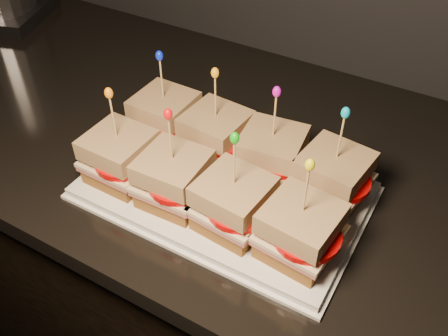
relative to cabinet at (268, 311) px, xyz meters
The scene contains 60 objects.
cabinet is the anchor object (origin of this frame).
granite_slab 0.44m from the cabinet, ahead, with size 2.23×0.66×0.04m, color black.
platter 0.48m from the cabinet, 110.83° to the right, with size 0.41×0.26×0.02m, color white.
platter_rim 0.48m from the cabinet, 110.83° to the right, with size 0.43×0.27×0.01m, color white.
sandwich_0_bread_bot 0.53m from the cabinet, 162.44° to the right, with size 0.09×0.09×0.02m, color #593113.
sandwich_0_ham 0.54m from the cabinet, 162.44° to the right, with size 0.10×0.09×0.01m, color #BF645C.
sandwich_0_cheese 0.55m from the cabinet, 162.44° to the right, with size 0.10×0.10×0.01m, color beige.
sandwich_0_tomato 0.55m from the cabinet, 159.67° to the right, with size 0.09×0.09×0.01m, color #CD0505.
sandwich_0_bread_top 0.57m from the cabinet, 162.44° to the right, with size 0.09×0.09×0.03m, color #612F13.
sandwich_0_pick 0.62m from the cabinet, 162.44° to the right, with size 0.00×0.00×0.09m, color tan.
sandwich_0_frill 0.66m from the cabinet, 162.44° to the right, with size 0.01×0.01×0.02m, color #0C20CC.
sandwich_1_bread_bot 0.50m from the cabinet, 147.19° to the right, with size 0.09×0.09×0.02m, color #593113.
sandwich_1_ham 0.51m from the cabinet, 147.19° to the right, with size 0.10×0.09×0.01m, color #BF645C.
sandwich_1_cheese 0.52m from the cabinet, 147.19° to the right, with size 0.10×0.10×0.01m, color beige.
sandwich_1_tomato 0.53m from the cabinet, 140.98° to the right, with size 0.09×0.09×0.01m, color #CD0505.
sandwich_1_bread_top 0.55m from the cabinet, 147.19° to the right, with size 0.09×0.09×0.03m, color #612F13.
sandwich_1_pick 0.59m from the cabinet, 147.19° to the right, with size 0.00×0.00×0.09m, color tan.
sandwich_1_frill 0.64m from the cabinet, 147.19° to the right, with size 0.01×0.01×0.02m, color orange.
sandwich_2_bread_bot 0.49m from the cabinet, 86.75° to the right, with size 0.09×0.09×0.02m, color #593113.
sandwich_2_ham 0.51m from the cabinet, 86.75° to the right, with size 0.10×0.09×0.01m, color #BF645C.
sandwich_2_cheese 0.51m from the cabinet, 86.75° to the right, with size 0.10×0.10×0.01m, color beige.
sandwich_2_tomato 0.52m from the cabinet, 77.02° to the right, with size 0.09×0.09×0.01m, color #CD0505.
sandwich_2_bread_top 0.54m from the cabinet, 86.75° to the right, with size 0.09×0.09×0.03m, color #612F13.
sandwich_2_pick 0.59m from the cabinet, 86.75° to the right, with size 0.00×0.00×0.09m, color tan.
sandwich_2_frill 0.63m from the cabinet, 86.75° to the right, with size 0.01×0.01×0.02m, color #C610B3.
sandwich_3_bread_bot 0.50m from the cabinet, 30.99° to the right, with size 0.09×0.09×0.02m, color #593113.
sandwich_3_ham 0.52m from the cabinet, 30.99° to the right, with size 0.10×0.09×0.01m, color #BF645C.
sandwich_3_cheese 0.52m from the cabinet, 30.99° to the right, with size 0.10×0.10×0.01m, color beige.
sandwich_3_tomato 0.53m from the cabinet, 30.54° to the right, with size 0.09×0.09×0.01m, color #CD0505.
sandwich_3_bread_top 0.55m from the cabinet, 30.99° to the right, with size 0.09×0.09×0.03m, color #612F13.
sandwich_3_pick 0.59m from the cabinet, 30.99° to the right, with size 0.00×0.00×0.09m, color tan.
sandwich_3_frill 0.64m from the cabinet, 30.99° to the right, with size 0.01×0.01×0.02m, color #0B9FC3.
sandwich_4_bread_bot 0.55m from the cabinet, 137.17° to the right, with size 0.09×0.09×0.02m, color #593113.
sandwich_4_ham 0.57m from the cabinet, 137.17° to the right, with size 0.10×0.09×0.01m, color #BF645C.
sandwich_4_cheese 0.57m from the cabinet, 137.17° to the right, with size 0.10×0.10×0.01m, color beige.
sandwich_4_tomato 0.58m from the cabinet, 134.39° to the right, with size 0.09×0.09×0.01m, color #CD0505.
sandwich_4_bread_top 0.60m from the cabinet, 137.17° to the right, with size 0.09×0.09×0.03m, color #612F13.
sandwich_4_pick 0.64m from the cabinet, 137.17° to the right, with size 0.00×0.00×0.09m, color tan.
sandwich_4_frill 0.68m from the cabinet, 137.17° to the right, with size 0.01×0.01×0.02m, color orange.
sandwich_5_bread_bot 0.53m from the cabinet, 117.91° to the right, with size 0.09×0.09×0.02m, color #593113.
sandwich_5_ham 0.54m from the cabinet, 117.91° to the right, with size 0.10×0.09×0.01m, color #BF645C.
sandwich_5_cheese 0.55m from the cabinet, 117.91° to the right, with size 0.10×0.10×0.01m, color beige.
sandwich_5_tomato 0.55m from the cabinet, 114.12° to the right, with size 0.09×0.09×0.01m, color #CD0505.
sandwich_5_bread_top 0.57m from the cabinet, 117.91° to the right, with size 0.09×0.09×0.03m, color #612F13.
sandwich_5_pick 0.62m from the cabinet, 117.91° to the right, with size 0.00×0.00×0.09m, color tan.
sandwich_5_frill 0.66m from the cabinet, 117.91° to the right, with size 0.01×0.01×0.02m, color red.
sandwich_6_bread_bot 0.52m from the cabinet, 88.89° to the right, with size 0.09×0.09×0.02m, color #593113.
sandwich_6_ham 0.53m from the cabinet, 88.89° to the right, with size 0.10×0.09×0.01m, color #BF645C.
sandwich_6_cheese 0.54m from the cabinet, 88.89° to the right, with size 0.10×0.10×0.01m, color beige.
sandwich_6_tomato 0.55m from the cabinet, 85.22° to the right, with size 0.09×0.09×0.01m, color #CD0505.
sandwich_6_bread_top 0.57m from the cabinet, 88.89° to the right, with size 0.09×0.09×0.03m, color #612F13.
sandwich_6_pick 0.61m from the cabinet, 88.89° to the right, with size 0.00×0.00×0.09m, color tan.
sandwich_6_frill 0.65m from the cabinet, 88.89° to the right, with size 0.01×0.01×0.02m, color #16B113.
sandwich_7_bread_bot 0.53m from the cabinet, 60.38° to the right, with size 0.09×0.09×0.02m, color #593113.
sandwich_7_ham 0.54m from the cabinet, 60.38° to the right, with size 0.10×0.09×0.01m, color #BF645C.
sandwich_7_cheese 0.55m from the cabinet, 60.38° to the right, with size 0.10×0.10×0.01m, color beige.
sandwich_7_tomato 0.56m from the cabinet, 58.41° to the right, with size 0.09×0.09×0.01m, color #CD0505.
sandwich_7_bread_top 0.57m from the cabinet, 60.38° to the right, with size 0.09×0.09×0.03m, color #612F13.
sandwich_7_pick 0.62m from the cabinet, 60.38° to the right, with size 0.00×0.00×0.09m, color tan.
sandwich_7_frill 0.66m from the cabinet, 60.38° to the right, with size 0.01×0.01×0.02m, color yellow.
Camera 1 is at (-0.44, 1.08, 1.42)m, focal length 40.00 mm.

